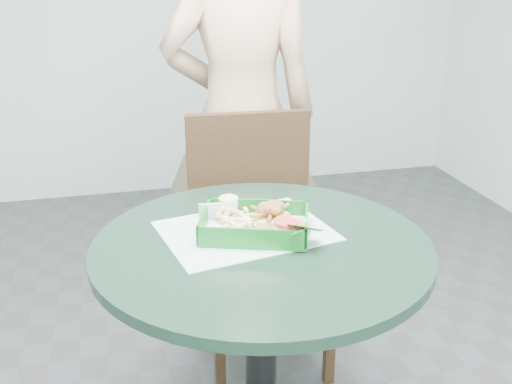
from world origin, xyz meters
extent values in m
cylinder|color=black|center=(0.00, 0.00, 0.38)|extent=(0.09, 0.09, 0.70)
cylinder|color=#1E2F23|center=(0.00, 0.00, 0.73)|extent=(0.89, 0.89, 0.03)
cube|color=#4E2D19|center=(0.14, 0.54, 0.45)|extent=(0.47, 0.47, 0.04)
cube|color=#4E2D19|center=(0.14, 0.75, 0.70)|extent=(0.47, 0.04, 0.46)
cube|color=#4E2D19|center=(-0.06, 0.34, 0.21)|extent=(0.04, 0.04, 0.43)
cube|color=#4E2D19|center=(0.34, 0.34, 0.21)|extent=(0.04, 0.04, 0.43)
cube|color=#4E2D19|center=(-0.06, 0.74, 0.21)|extent=(0.04, 0.04, 0.43)
cube|color=#4E2D19|center=(0.34, 0.74, 0.21)|extent=(0.04, 0.04, 0.43)
imported|color=tan|center=(0.15, 0.94, 0.99)|extent=(0.79, 0.59, 1.98)
cube|color=#A1D3C8|center=(-0.03, 0.07, 0.75)|extent=(0.49, 0.40, 0.00)
cube|color=#0E641C|center=(-0.01, 0.05, 0.76)|extent=(0.28, 0.20, 0.01)
cube|color=white|center=(-0.01, 0.05, 0.76)|extent=(0.27, 0.19, 0.00)
cube|color=#0E641C|center=(-0.01, 0.15, 0.79)|extent=(0.28, 0.01, 0.05)
cube|color=#0E641C|center=(-0.01, -0.05, 0.79)|extent=(0.28, 0.01, 0.05)
cube|color=#0E641C|center=(0.13, 0.05, 0.79)|extent=(0.01, 0.20, 0.05)
cube|color=#0E641C|center=(-0.14, 0.05, 0.79)|extent=(0.01, 0.20, 0.05)
cylinder|color=tan|center=(0.04, 0.09, 0.78)|extent=(0.11, 0.11, 0.02)
cylinder|color=white|center=(-0.09, 0.15, 0.80)|extent=(0.06, 0.06, 0.03)
cylinder|color=silver|center=(-0.09, 0.15, 0.81)|extent=(0.05, 0.05, 0.00)
cylinder|color=silver|center=(0.08, 0.01, 0.78)|extent=(0.08, 0.08, 0.02)
torus|color=beige|center=(0.08, 0.01, 0.79)|extent=(0.07, 0.07, 0.01)
cylinder|color=#CC4030|center=(0.08, 0.01, 0.80)|extent=(0.07, 0.07, 0.01)
camera|label=1|loc=(-0.35, -1.36, 1.45)|focal=42.00mm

